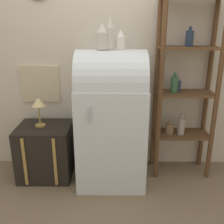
{
  "coord_description": "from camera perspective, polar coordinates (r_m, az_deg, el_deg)",
  "views": [
    {
      "loc": [
        0.03,
        -2.33,
        1.65
      ],
      "look_at": [
        0.01,
        0.21,
        0.77
      ],
      "focal_mm": 42.0,
      "sensor_mm": 36.0,
      "label": 1
    }
  ],
  "objects": [
    {
      "name": "suitcase_trunk",
      "position": [
        3.03,
        -14.22,
        -8.21
      ],
      "size": [
        0.57,
        0.5,
        0.59
      ],
      "color": "black",
      "rests_on": "ground_plane"
    },
    {
      "name": "vase_left",
      "position": [
        2.55,
        -2.14,
        15.95
      ],
      "size": [
        0.11,
        0.11,
        0.24
      ],
      "color": "beige",
      "rests_on": "refrigerator"
    },
    {
      "name": "wall_back",
      "position": [
        2.92,
        -0.21,
        13.13
      ],
      "size": [
        7.0,
        0.09,
        2.7
      ],
      "color": "beige",
      "rests_on": "ground_plane"
    },
    {
      "name": "ground_plane",
      "position": [
        2.86,
        -0.2,
        -16.24
      ],
      "size": [
        12.0,
        12.0,
        0.0
      ],
      "primitive_type": "plane",
      "color": "#7A664C"
    },
    {
      "name": "desk_lamp",
      "position": [
        2.85,
        -15.72,
        1.57
      ],
      "size": [
        0.14,
        0.14,
        0.32
      ],
      "color": "#AD8942",
      "rests_on": "suitcase_trunk"
    },
    {
      "name": "shelf_unit",
      "position": [
        2.87,
        15.57,
        5.75
      ],
      "size": [
        0.62,
        0.33,
        1.89
      ],
      "color": "brown",
      "rests_on": "ground_plane"
    },
    {
      "name": "refrigerator",
      "position": [
        2.71,
        -0.17,
        -0.87
      ],
      "size": [
        0.69,
        0.7,
        1.4
      ],
      "color": "silver",
      "rests_on": "ground_plane"
    },
    {
      "name": "vase_right",
      "position": [
        2.56,
        1.87,
        15.35
      ],
      "size": [
        0.09,
        0.09,
        0.18
      ],
      "color": "white",
      "rests_on": "refrigerator"
    },
    {
      "name": "vase_center",
      "position": [
        2.55,
        -0.4,
        16.59
      ],
      "size": [
        0.09,
        0.09,
        0.3
      ],
      "color": "beige",
      "rests_on": "refrigerator"
    }
  ]
}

